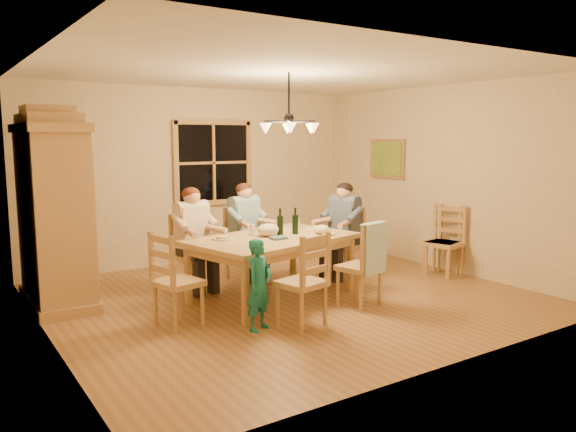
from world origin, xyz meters
TOP-DOWN VIEW (x-y plane):
  - floor at (0.00, 0.00)m, footprint 5.50×5.50m
  - ceiling at (0.00, 0.00)m, footprint 5.50×5.00m
  - wall_back at (0.00, 2.50)m, footprint 5.50×0.02m
  - wall_left at (-2.75, 0.00)m, footprint 0.02×5.00m
  - wall_right at (2.75, 0.00)m, footprint 0.02×5.00m
  - window at (0.20, 2.47)m, footprint 1.30×0.06m
  - painting at (2.71, 1.20)m, footprint 0.06×0.78m
  - chandelier at (-0.00, 0.00)m, footprint 0.77×0.68m
  - armoire at (-2.42, 1.24)m, footprint 0.66×1.40m
  - dining_table at (-0.19, 0.07)m, footprint 2.19×1.61m
  - chair_far_left at (-0.87, 0.87)m, footprint 0.52×0.51m
  - chair_far_right at (-0.02, 1.06)m, footprint 0.52×0.51m
  - chair_near_left at (-0.47, -0.95)m, footprint 0.52×0.51m
  - chair_near_right at (0.49, -0.73)m, footprint 0.52×0.51m
  - chair_end_left at (-1.53, -0.23)m, footprint 0.51×0.52m
  - chair_end_right at (1.15, 0.37)m, footprint 0.51×0.52m
  - adult_woman at (-0.87, 0.87)m, footprint 0.46×0.49m
  - adult_plaid_man at (-0.02, 1.06)m, footprint 0.46×0.49m
  - adult_slate_man at (1.15, 0.37)m, footprint 0.49×0.46m
  - towel at (0.54, -0.92)m, footprint 0.39×0.18m
  - wine_bottle_a at (-0.06, 0.10)m, footprint 0.08×0.08m
  - wine_bottle_b at (0.14, 0.08)m, footprint 0.08×0.08m
  - plate_woman at (-0.76, 0.24)m, footprint 0.26×0.26m
  - plate_plaid at (0.10, 0.42)m, footprint 0.26×0.26m
  - plate_slate at (0.57, 0.23)m, footprint 0.26×0.26m
  - wine_glass_a at (-0.35, 0.27)m, footprint 0.06×0.06m
  - wine_glass_b at (0.35, 0.33)m, footprint 0.06×0.06m
  - cap at (0.43, -0.10)m, footprint 0.20×0.20m
  - napkin at (-0.22, -0.11)m, footprint 0.21×0.18m
  - cloth_bundle at (-0.22, 0.13)m, footprint 0.28×0.22m
  - child at (-0.90, -0.82)m, footprint 0.41×0.35m
  - chair_spare_front at (2.45, -0.29)m, footprint 0.49×0.51m
  - chair_spare_back at (2.45, -0.23)m, footprint 0.53×0.54m

SIDE VIEW (x-z plane):
  - floor at x=0.00m, z-range 0.00..0.00m
  - chair_far_left at x=-0.87m, z-range -0.19..0.80m
  - chair_far_right at x=-0.02m, z-range -0.19..0.80m
  - chair_near_left at x=-0.47m, z-range -0.19..0.80m
  - chair_near_right at x=0.49m, z-range -0.19..0.80m
  - chair_end_left at x=-1.53m, z-range -0.19..0.80m
  - chair_end_right at x=1.15m, z-range -0.19..0.80m
  - chair_spare_front at x=2.45m, z-range -0.19..0.80m
  - chair_spare_back at x=2.45m, z-range -0.19..0.80m
  - child at x=-0.90m, z-range 0.00..0.94m
  - dining_table at x=-0.19m, z-range 0.28..1.04m
  - towel at x=0.54m, z-range 0.41..0.99m
  - plate_woman at x=-0.76m, z-range 0.76..0.78m
  - plate_plaid at x=0.10m, z-range 0.76..0.78m
  - plate_slate at x=0.57m, z-range 0.76..0.78m
  - napkin at x=-0.22m, z-range 0.76..0.79m
  - cap at x=0.43m, z-range 0.76..0.87m
  - wine_glass_a at x=-0.35m, z-range 0.76..0.90m
  - wine_glass_b at x=0.35m, z-range 0.76..0.90m
  - cloth_bundle at x=-0.22m, z-range 0.76..0.91m
  - adult_woman at x=-0.87m, z-range 0.40..1.28m
  - adult_plaid_man at x=-0.02m, z-range 0.40..1.28m
  - adult_slate_man at x=1.15m, z-range 0.40..1.28m
  - wine_bottle_a at x=-0.06m, z-range 0.76..1.09m
  - wine_bottle_b at x=0.14m, z-range 0.76..1.09m
  - armoire at x=-2.42m, z-range -0.09..2.21m
  - wall_back at x=0.00m, z-range 0.00..2.70m
  - wall_left at x=-2.75m, z-range 0.00..2.70m
  - wall_right at x=2.75m, z-range 0.00..2.70m
  - window at x=0.20m, z-range 0.90..2.20m
  - painting at x=2.71m, z-range 1.28..1.92m
  - chandelier at x=0.00m, z-range 1.72..2.43m
  - ceiling at x=0.00m, z-range 2.69..2.71m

